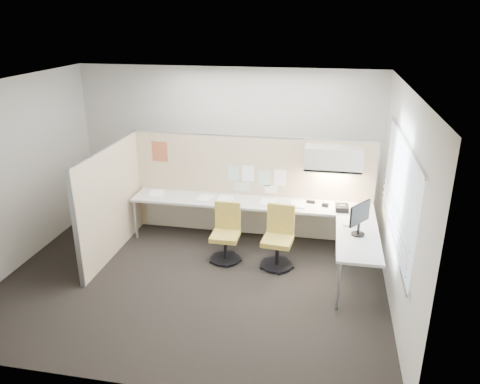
% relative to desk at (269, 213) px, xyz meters
% --- Properties ---
extents(floor, '(5.50, 4.50, 0.01)m').
position_rel_desk_xyz_m(floor, '(-0.93, -1.13, -0.61)').
color(floor, black).
rests_on(floor, ground).
extents(ceiling, '(5.50, 4.50, 0.01)m').
position_rel_desk_xyz_m(ceiling, '(-0.93, -1.13, 2.20)').
color(ceiling, white).
rests_on(ceiling, wall_back).
extents(wall_back, '(5.50, 0.02, 2.80)m').
position_rel_desk_xyz_m(wall_back, '(-0.93, 1.12, 0.80)').
color(wall_back, beige).
rests_on(wall_back, ground).
extents(wall_front, '(5.50, 0.02, 2.80)m').
position_rel_desk_xyz_m(wall_front, '(-0.93, -3.38, 0.80)').
color(wall_front, beige).
rests_on(wall_front, ground).
extents(wall_left, '(0.02, 4.50, 2.80)m').
position_rel_desk_xyz_m(wall_left, '(-3.68, -1.13, 0.80)').
color(wall_left, beige).
rests_on(wall_left, ground).
extents(wall_right, '(0.02, 4.50, 2.80)m').
position_rel_desk_xyz_m(wall_right, '(1.82, -1.13, 0.80)').
color(wall_right, beige).
rests_on(wall_right, ground).
extents(window_pane, '(0.01, 2.80, 1.30)m').
position_rel_desk_xyz_m(window_pane, '(1.79, -1.13, 0.95)').
color(window_pane, '#A9B7C5').
rests_on(window_pane, wall_right).
extents(partition_back, '(4.10, 0.06, 1.75)m').
position_rel_desk_xyz_m(partition_back, '(-0.38, 0.47, 0.27)').
color(partition_back, '#CBB18C').
rests_on(partition_back, floor).
extents(partition_left, '(0.06, 2.20, 1.75)m').
position_rel_desk_xyz_m(partition_left, '(-2.43, -0.63, 0.27)').
color(partition_left, '#CBB18C').
rests_on(partition_left, floor).
extents(desk, '(4.00, 2.07, 0.73)m').
position_rel_desk_xyz_m(desk, '(0.00, 0.00, 0.00)').
color(desk, beige).
rests_on(desk, floor).
extents(overhead_bin, '(0.90, 0.36, 0.38)m').
position_rel_desk_xyz_m(overhead_bin, '(0.97, 0.26, 0.91)').
color(overhead_bin, beige).
rests_on(overhead_bin, partition_back).
extents(task_light_strip, '(0.60, 0.06, 0.02)m').
position_rel_desk_xyz_m(task_light_strip, '(0.97, 0.26, 0.70)').
color(task_light_strip, '#FFEABF').
rests_on(task_light_strip, overhead_bin).
extents(pinned_papers, '(1.01, 0.00, 0.47)m').
position_rel_desk_xyz_m(pinned_papers, '(-0.30, 0.44, 0.43)').
color(pinned_papers, '#8CBF8C').
rests_on(pinned_papers, partition_back).
extents(poster, '(0.28, 0.00, 0.35)m').
position_rel_desk_xyz_m(poster, '(-1.98, 0.44, 0.82)').
color(poster, orange).
rests_on(poster, partition_back).
extents(chair_left, '(0.48, 0.48, 0.90)m').
position_rel_desk_xyz_m(chair_left, '(-0.60, -0.52, -0.18)').
color(chair_left, black).
rests_on(chair_left, floor).
extents(chair_right, '(0.50, 0.51, 0.94)m').
position_rel_desk_xyz_m(chair_right, '(0.22, -0.56, -0.16)').
color(chair_right, black).
rests_on(chair_right, floor).
extents(monitor, '(0.29, 0.39, 0.48)m').
position_rel_desk_xyz_m(monitor, '(1.37, -0.80, 0.41)').
color(monitor, black).
rests_on(monitor, desk).
extents(phone, '(0.22, 0.21, 0.12)m').
position_rel_desk_xyz_m(phone, '(1.15, 0.03, 0.18)').
color(phone, black).
rests_on(phone, desk).
extents(stapler, '(0.14, 0.06, 0.05)m').
position_rel_desk_xyz_m(stapler, '(0.66, 0.26, 0.15)').
color(stapler, black).
rests_on(stapler, desk).
extents(tape_dispenser, '(0.11, 0.08, 0.06)m').
position_rel_desk_xyz_m(tape_dispenser, '(0.89, 0.15, 0.16)').
color(tape_dispenser, black).
rests_on(tape_dispenser, desk).
extents(coat_hook, '(0.18, 0.42, 1.27)m').
position_rel_desk_xyz_m(coat_hook, '(-2.51, -1.19, 0.83)').
color(coat_hook, silver).
rests_on(coat_hook, partition_left).
extents(paper_stack_0, '(0.26, 0.32, 0.03)m').
position_rel_desk_xyz_m(paper_stack_0, '(-1.98, 0.15, 0.15)').
color(paper_stack_0, white).
rests_on(paper_stack_0, desk).
extents(paper_stack_1, '(0.29, 0.34, 0.02)m').
position_rel_desk_xyz_m(paper_stack_1, '(-1.11, 0.12, 0.14)').
color(paper_stack_1, white).
rests_on(paper_stack_1, desk).
extents(paper_stack_2, '(0.24, 0.30, 0.04)m').
position_rel_desk_xyz_m(paper_stack_2, '(-0.76, 0.10, 0.15)').
color(paper_stack_2, white).
rests_on(paper_stack_2, desk).
extents(paper_stack_3, '(0.24, 0.31, 0.02)m').
position_rel_desk_xyz_m(paper_stack_3, '(-0.05, 0.15, 0.14)').
color(paper_stack_3, white).
rests_on(paper_stack_3, desk).
extents(paper_stack_4, '(0.25, 0.31, 0.03)m').
position_rel_desk_xyz_m(paper_stack_4, '(0.45, 0.13, 0.14)').
color(paper_stack_4, white).
rests_on(paper_stack_4, desk).
extents(paper_stack_5, '(0.26, 0.32, 0.02)m').
position_rel_desk_xyz_m(paper_stack_5, '(1.27, -0.40, 0.14)').
color(paper_stack_5, white).
rests_on(paper_stack_5, desk).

